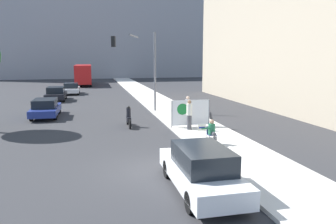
% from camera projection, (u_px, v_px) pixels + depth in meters
% --- Properties ---
extents(ground_plane, '(160.00, 160.00, 0.00)m').
position_uv_depth(ground_plane, '(159.00, 171.00, 12.68)').
color(ground_plane, '#303033').
extents(sidewalk_curb, '(3.35, 90.00, 0.15)m').
position_uv_depth(sidewalk_curb, '(168.00, 109.00, 27.95)').
color(sidewalk_curb, beige).
rests_on(sidewalk_curb, ground_plane).
extents(building_backdrop_far, '(52.00, 12.00, 24.61)m').
position_uv_depth(building_backdrop_far, '(91.00, 23.00, 74.30)').
color(building_backdrop_far, '#99999E').
rests_on(building_backdrop_far, ground_plane).
extents(seated_protester, '(0.93, 0.77, 1.22)m').
position_uv_depth(seated_protester, '(212.00, 131.00, 15.88)').
color(seated_protester, '#474C56').
rests_on(seated_protester, sidewalk_curb).
extents(jogger_on_sidewalk, '(0.34, 0.34, 1.76)m').
position_uv_depth(jogger_on_sidewalk, '(189.00, 114.00, 19.24)').
color(jogger_on_sidewalk, '#424247').
rests_on(jogger_on_sidewalk, sidewalk_curb).
extents(pedestrian_behind, '(0.34, 0.34, 1.67)m').
position_uv_depth(pedestrian_behind, '(188.00, 108.00, 21.97)').
color(pedestrian_behind, '#756651').
rests_on(pedestrian_behind, sidewalk_curb).
extents(protest_banner, '(2.44, 0.06, 1.65)m').
position_uv_depth(protest_banner, '(190.00, 113.00, 20.02)').
color(protest_banner, slate).
rests_on(protest_banner, sidewalk_curb).
extents(traffic_light_pole, '(3.40, 3.17, 6.20)m').
position_uv_depth(traffic_light_pole, '(140.00, 58.00, 25.90)').
color(traffic_light_pole, slate).
rests_on(traffic_light_pole, sidewalk_curb).
extents(parked_car_curbside, '(1.75, 4.64, 1.52)m').
position_uv_depth(parked_car_curbside, '(201.00, 169.00, 10.58)').
color(parked_car_curbside, white).
rests_on(parked_car_curbside, ground_plane).
extents(car_on_road_nearest, '(1.83, 4.70, 1.36)m').
position_uv_depth(car_on_road_nearest, '(46.00, 108.00, 24.23)').
color(car_on_road_nearest, navy).
rests_on(car_on_road_nearest, ground_plane).
extents(car_on_road_midblock, '(1.88, 4.65, 1.43)m').
position_uv_depth(car_on_road_midblock, '(56.00, 94.00, 33.78)').
color(car_on_road_midblock, black).
rests_on(car_on_road_midblock, ground_plane).
extents(car_on_road_distant, '(1.85, 4.20, 1.38)m').
position_uv_depth(car_on_road_distant, '(71.00, 88.00, 39.88)').
color(car_on_road_distant, silver).
rests_on(car_on_road_distant, ground_plane).
extents(city_bus_on_road, '(2.50, 10.33, 3.27)m').
position_uv_depth(city_bus_on_road, '(83.00, 74.00, 53.32)').
color(city_bus_on_road, red).
rests_on(city_bus_on_road, ground_plane).
extents(motorcycle_on_road, '(0.28, 2.07, 1.34)m').
position_uv_depth(motorcycle_on_road, '(129.00, 118.00, 20.79)').
color(motorcycle_on_road, black).
rests_on(motorcycle_on_road, ground_plane).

